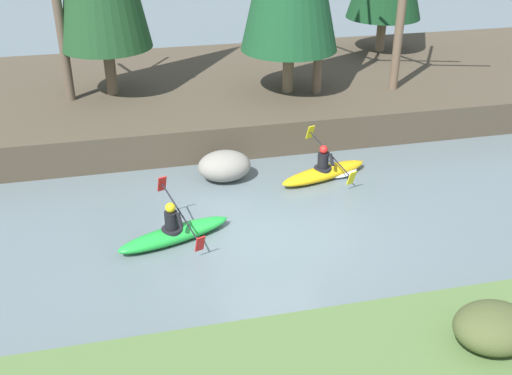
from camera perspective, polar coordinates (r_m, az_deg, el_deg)
The scene contains 8 objects.
ground_plane at distance 14.00m, azimuth 1.99°, elevation -4.52°, with size 90.00×90.00×0.00m, color slate.
riverbank_far at distance 21.56m, azimuth -3.99°, elevation 8.97°, with size 44.00×9.22×1.04m.
bare_tree_upstream at distance 19.61m, azimuth -18.08°, elevation 14.55°, with size 2.80×2.76×5.00m.
bare_tree_mid_downstream at distance 20.25m, azimuth 13.69°, elevation 16.32°, with size 3.12×3.08×5.61m.
shrub_clump_second at distance 10.29m, azimuth 21.70°, elevation -12.27°, with size 1.29×1.08×0.70m.
kayaker_lead at distance 16.58m, azimuth 6.81°, elevation 1.56°, with size 2.76×2.02×1.20m.
kayaker_middle at distance 13.79m, azimuth -7.70°, elevation -4.24°, with size 2.75×2.01×1.20m.
boulder_midstream at distance 16.29m, azimuth -3.02°, elevation 2.07°, with size 1.44×1.13×0.82m.
Camera 1 is at (-3.12, -11.39, 7.51)m, focal length 42.00 mm.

